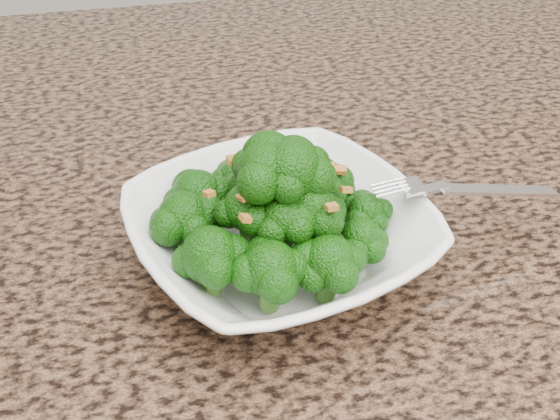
{
  "coord_description": "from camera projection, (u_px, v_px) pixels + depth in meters",
  "views": [
    {
      "loc": [
        -0.13,
        -0.13,
        1.24
      ],
      "look_at": [
        -0.05,
        0.25,
        0.95
      ],
      "focal_mm": 45.0,
      "sensor_mm": 36.0,
      "label": 1
    }
  ],
  "objects": [
    {
      "name": "granite_counter",
      "position": [
        325.0,
        234.0,
        0.57
      ],
      "size": [
        1.64,
        1.04,
        0.03
      ],
      "primitive_type": "cube",
      "color": "brown",
      "rests_on": "cabinet"
    },
    {
      "name": "bowl",
      "position": [
        280.0,
        237.0,
        0.51
      ],
      "size": [
        0.26,
        0.26,
        0.05
      ],
      "primitive_type": "imported",
      "rotation": [
        0.0,
        0.0,
        0.3
      ],
      "color": "white",
      "rests_on": "granite_counter"
    },
    {
      "name": "broccoli_pile",
      "position": [
        280.0,
        167.0,
        0.47
      ],
      "size": [
        0.18,
        0.18,
        0.07
      ],
      "primitive_type": null,
      "color": "#124D08",
      "rests_on": "bowl"
    },
    {
      "name": "garlic_topping",
      "position": [
        280.0,
        118.0,
        0.45
      ],
      "size": [
        0.11,
        0.11,
        0.01
      ],
      "primitive_type": null,
      "color": "#B6732C",
      "rests_on": "broccoli_pile"
    },
    {
      "name": "fork",
      "position": [
        438.0,
        188.0,
        0.5
      ],
      "size": [
        0.16,
        0.03,
        0.01
      ],
      "primitive_type": null,
      "rotation": [
        0.0,
        0.0,
        0.06
      ],
      "color": "silver",
      "rests_on": "bowl"
    }
  ]
}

